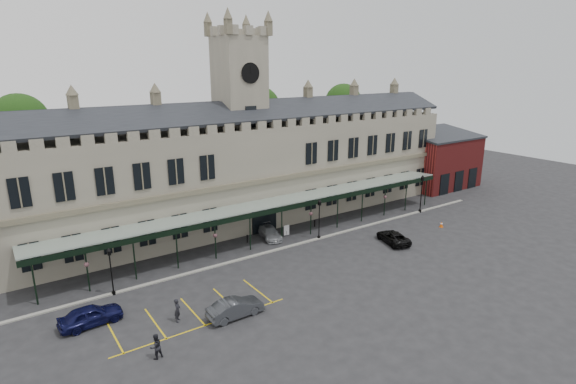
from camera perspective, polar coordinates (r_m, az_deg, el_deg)
ground at (r=44.73m, az=4.41°, el=-9.16°), size 140.00×140.00×0.00m
station_building at (r=55.24m, az=-5.83°, el=2.78°), size 60.00×10.36×17.30m
clock_tower at (r=54.22m, az=-6.07°, el=9.65°), size 5.60×5.60×24.80m
canopy at (r=49.40m, az=-0.96°, el=-3.63°), size 50.00×4.10×4.30m
brick_annex at (r=75.80m, az=18.58°, el=3.81°), size 12.40×8.36×9.23m
kerb at (r=48.73m, az=0.33°, el=-6.87°), size 60.00×0.40×0.12m
parking_markings at (r=37.23m, az=-11.71°, el=-14.97°), size 16.00×6.00×0.01m
tree_behind_left at (r=56.86m, az=-30.83°, el=7.51°), size 6.00×6.00×16.00m
tree_behind_mid at (r=65.97m, az=-3.67°, el=10.53°), size 6.00×6.00×16.00m
tree_behind_right at (r=75.40m, az=7.02°, el=11.11°), size 6.00×6.00×16.00m
lamp_post_left at (r=40.92m, az=-21.59°, el=-8.85°), size 0.41×0.41×4.30m
lamp_post_mid at (r=50.04m, az=3.99°, el=-2.99°), size 0.44×0.44×4.66m
lamp_post_right at (r=61.42m, az=16.60°, el=0.20°), size 0.48×0.48×5.09m
traffic_cone at (r=57.30m, az=18.89°, el=-3.92°), size 0.44×0.44×0.70m
sign_board at (r=51.71m, az=-0.19°, el=-4.88°), size 0.69×0.12×1.18m
bollard_left at (r=49.85m, az=-5.20°, el=-5.93°), size 0.16×0.16×0.88m
bollard_right at (r=54.50m, az=3.40°, el=-3.98°), size 0.15×0.15×0.85m
car_left_a at (r=37.90m, az=-23.77°, el=-14.14°), size 4.69×2.15×1.56m
car_left_b at (r=36.12m, az=-6.69°, el=-14.40°), size 4.50×1.60×1.48m
car_taxi at (r=50.87m, az=-2.33°, el=-5.18°), size 2.76×4.72×1.29m
car_van at (r=50.86m, az=13.20°, el=-5.61°), size 3.29×5.02×1.28m
person_a at (r=36.19m, az=-13.86°, el=-14.36°), size 0.76×0.82×1.88m
person_b at (r=32.64m, az=-16.44°, el=-18.30°), size 0.99×0.84×1.78m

